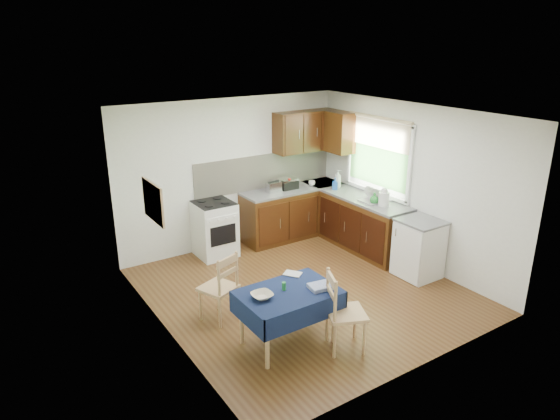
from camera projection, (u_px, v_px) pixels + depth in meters
floor at (304, 290)px, 7.10m from camera, size 4.20×4.20×0.00m
ceiling at (307, 114)px, 6.28m from camera, size 4.00×4.20×0.02m
wall_back at (232, 173)px, 8.35m from camera, size 4.00×0.02×2.50m
wall_front at (428, 264)px, 5.03m from camera, size 4.00×0.02×2.50m
wall_left at (163, 239)px, 5.65m from camera, size 0.02×4.20×2.50m
wall_right at (410, 184)px, 7.72m from camera, size 0.02×4.20×2.50m
base_cabinets at (325, 218)px, 8.65m from camera, size 1.90×2.30×0.86m
worktop_back at (293, 189)px, 8.78m from camera, size 1.90×0.60×0.04m
worktop_right at (365, 200)px, 8.20m from camera, size 0.60×1.70×0.04m
worktop_corner at (322, 183)px, 9.11m from camera, size 0.60×0.60×0.04m
splashback at (265, 171)px, 8.69m from camera, size 2.70×0.02×0.60m
upper_cabinets at (316, 131)px, 8.70m from camera, size 1.20×0.85×0.70m
stove at (215, 229)px, 8.11m from camera, size 0.60×0.61×0.92m
window at (378, 151)px, 8.13m from camera, size 0.04×1.48×1.26m
fridge at (419, 248)px, 7.40m from camera, size 0.58×0.60×0.89m
corkboard at (153, 202)px, 5.79m from camera, size 0.04×0.62×0.47m
dining_table at (288, 300)px, 5.71m from camera, size 1.12×0.76×0.68m
chair_far at (221, 285)px, 6.22m from camera, size 0.52×0.52×0.92m
chair_near at (342, 309)px, 5.62m from camera, size 0.56×0.56×0.96m
toaster at (273, 187)px, 8.51m from camera, size 0.25×0.16×0.19m
sandwich_press at (287, 183)px, 8.71m from camera, size 0.31×0.27×0.18m
sauce_bottle at (290, 184)px, 8.64m from camera, size 0.04×0.04×0.20m
yellow_packet at (286, 183)px, 8.74m from camera, size 0.14×0.10×0.18m
dish_rack at (375, 199)px, 8.07m from camera, size 0.46×0.35×0.22m
kettle at (384, 198)px, 7.81m from camera, size 0.17×0.17×0.29m
cup at (312, 183)px, 8.88m from camera, size 0.13×0.13×0.09m
soap_bottle_a at (338, 179)px, 8.71m from camera, size 0.17×0.17×0.32m
soap_bottle_b at (335, 184)px, 8.65m from camera, size 0.13×0.13×0.20m
soap_bottle_c at (374, 198)px, 7.90m from camera, size 0.18×0.18×0.18m
plate_bowl at (262, 296)px, 5.52m from camera, size 0.24×0.24×0.06m
book at (291, 277)px, 6.01m from camera, size 0.25×0.26×0.02m
spice_jar at (284, 286)px, 5.69m from camera, size 0.05×0.05×0.10m
tea_towel at (320, 286)px, 5.73m from camera, size 0.28×0.24×0.05m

